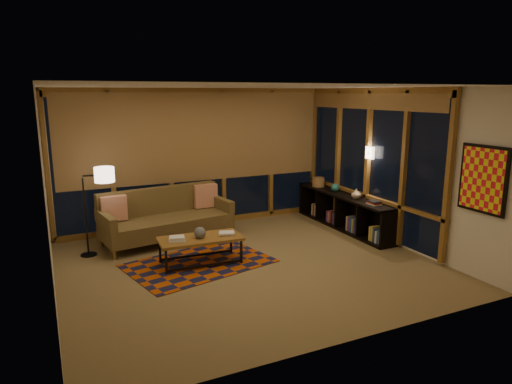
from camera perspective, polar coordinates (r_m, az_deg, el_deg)
name	(u,v)px	position (r m, az deg, el deg)	size (l,w,h in m)	color
floor	(248,265)	(7.17, -0.97, -9.06)	(5.50, 5.00, 0.01)	olive
ceiling	(248,86)	(6.68, -1.06, 13.05)	(5.50, 5.00, 0.01)	white
walls	(248,179)	(6.80, -1.01, 1.60)	(5.51, 5.01, 2.70)	beige
window_wall_back	(197,158)	(9.04, -7.34, 4.19)	(5.30, 0.16, 2.60)	olive
window_wall_right	(367,162)	(8.70, 13.67, 3.62)	(0.16, 3.70, 2.60)	olive
wall_art	(483,179)	(7.00, 26.49, 1.43)	(0.06, 0.74, 0.94)	red
wall_sconce	(370,153)	(8.52, 14.05, 4.78)	(0.12, 0.18, 0.22)	#FFE7C8
sofa	(167,217)	(8.24, -11.06, -3.06)	(2.25, 0.91, 0.92)	brown
pillow_left	(114,210)	(8.10, -17.33, -2.11)	(0.43, 0.14, 0.43)	red
pillow_right	(205,197)	(8.72, -6.33, -0.57)	(0.44, 0.15, 0.44)	red
area_rug	(199,263)	(7.27, -7.13, -8.82)	(2.13, 1.42, 0.01)	#AE420B
coffee_table	(201,250)	(7.20, -6.95, -7.27)	(1.27, 0.58, 0.42)	olive
book_stack_a	(177,238)	(7.02, -9.89, -5.73)	(0.25, 0.20, 0.07)	white
book_stack_b	(227,233)	(7.22, -3.68, -5.17)	(0.22, 0.18, 0.04)	white
ceramic_pot	(200,232)	(7.08, -7.03, -5.04)	(0.18, 0.18, 0.18)	#28282C
floor_lamp	(85,213)	(7.85, -20.56, -2.42)	(0.48, 0.32, 1.45)	black
bookshelf	(343,211)	(9.10, 10.84, -2.40)	(0.40, 2.69, 0.67)	black
basket	(318,182)	(9.70, 7.79, 1.25)	(0.26, 0.26, 0.19)	olive
teal_bowl	(335,188)	(9.24, 9.85, 0.54)	(0.16, 0.16, 0.16)	#1E605D
vase	(356,194)	(8.70, 12.41, -0.22)	(0.18, 0.18, 0.19)	tan
shelf_book_stack	(374,203)	(8.33, 14.54, -1.28)	(0.19, 0.27, 0.08)	white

